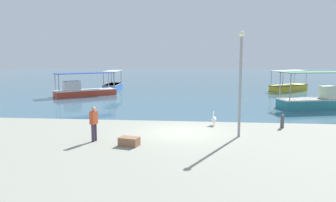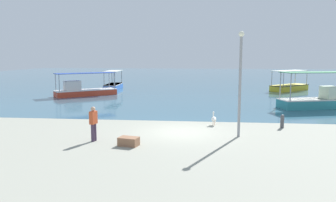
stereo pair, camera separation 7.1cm
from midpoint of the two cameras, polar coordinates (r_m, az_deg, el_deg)
ground at (r=17.86m, az=2.25°, el=-5.42°), size 120.00×120.00×0.00m
harbor_water at (r=65.49m, az=5.00°, el=4.19°), size 110.00×90.00×0.00m
fishing_boat_far_right at (r=28.49m, az=24.54°, el=0.16°), size 5.98×3.30×2.87m
fishing_boat_near_left at (r=41.91m, az=-9.44°, el=2.76°), size 1.88×4.92×2.28m
fishing_boat_outer at (r=35.19m, az=-14.42°, el=1.87°), size 6.00×5.25×2.37m
fishing_boat_near_right at (r=41.80m, az=20.41°, el=2.41°), size 5.19×5.01×2.41m
pelican at (r=19.73m, az=8.09°, el=-3.11°), size 0.37×0.80×0.80m
lamp_post at (r=16.79m, az=12.57°, el=3.94°), size 0.28×0.28×5.31m
mooring_bollard at (r=19.92m, az=19.37°, el=-3.26°), size 0.22×0.22×0.77m
fisherman_standing at (r=16.19m, az=-12.73°, el=-3.71°), size 0.32×0.44×1.69m
cargo_crate at (r=15.25m, az=-6.73°, el=-7.01°), size 1.00×0.76×0.40m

